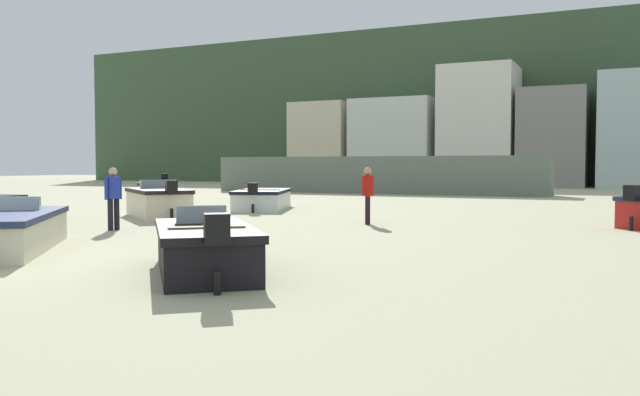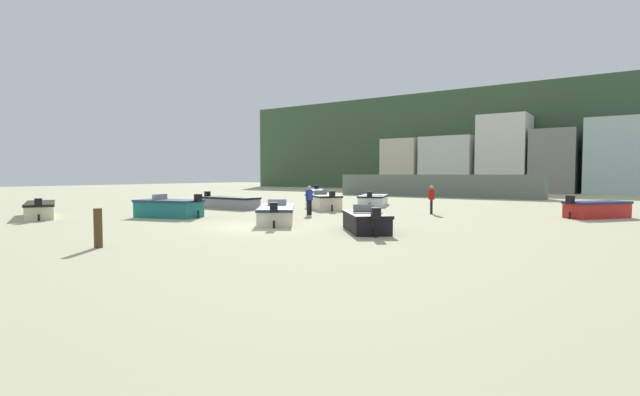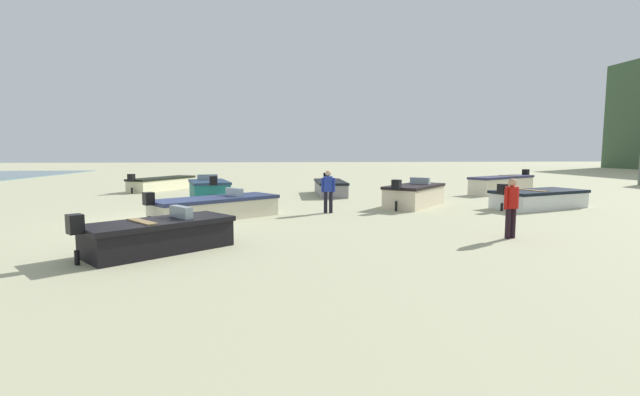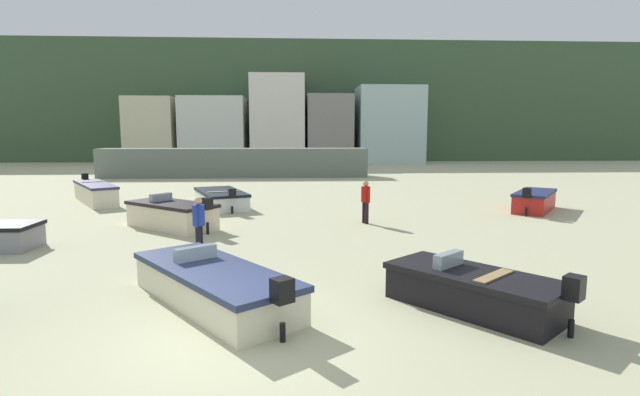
{
  "view_description": "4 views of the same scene",
  "coord_description": "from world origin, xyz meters",
  "views": [
    {
      "loc": [
        10.4,
        -7.38,
        1.67
      ],
      "look_at": [
        1.12,
        12.37,
        0.59
      ],
      "focal_mm": 36.96,
      "sensor_mm": 36.0,
      "label": 1
    },
    {
      "loc": [
        13.15,
        -14.77,
        2.24
      ],
      "look_at": [
        -6.33,
        13.56,
        0.46
      ],
      "focal_mm": 25.81,
      "sensor_mm": 36.0,
      "label": 2
    },
    {
      "loc": [
        14.97,
        3.88,
        2.34
      ],
      "look_at": [
        -1.9,
        5.4,
        0.55
      ],
      "focal_mm": 24.83,
      "sensor_mm": 36.0,
      "label": 3
    },
    {
      "loc": [
        1.03,
        -7.74,
        3.38
      ],
      "look_at": [
        1.93,
        8.89,
        1.13
      ],
      "focal_mm": 27.12,
      "sensor_mm": 36.0,
      "label": 4
    }
  ],
  "objects": [
    {
      "name": "boat_cream_1",
      "position": [
        -12.62,
        -3.28,
        0.39
      ],
      "size": [
        4.91,
        3.27,
        1.09
      ],
      "rotation": [
        0.0,
        0.0,
        1.12
      ],
      "color": "beige",
      "rests_on": "ground"
    },
    {
      "name": "boat_grey_3",
      "position": [
        -8.64,
        6.56,
        0.39
      ],
      "size": [
        4.4,
        1.49,
        1.08
      ],
      "rotation": [
        0.0,
        0.0,
        4.71
      ],
      "color": "gray",
      "rests_on": "ground"
    },
    {
      "name": "headland_hill",
      "position": [
        0.0,
        66.0,
        7.12
      ],
      "size": [
        90.0,
        32.0,
        14.24
      ],
      "primitive_type": "cube",
      "color": "#395136",
      "rests_on": "ground"
    },
    {
      "name": "boat_teal_5",
      "position": [
        -6.84,
        0.42,
        0.47
      ],
      "size": [
        3.71,
        2.51,
        1.24
      ],
      "rotation": [
        0.0,
        0.0,
        1.84
      ],
      "color": "#1A6C6F",
      "rests_on": "ground"
    },
    {
      "name": "boat_black_8",
      "position": [
        4.47,
        1.03,
        0.39
      ],
      "size": [
        3.22,
        3.45,
        1.06
      ],
      "rotation": [
        0.0,
        0.0,
        0.7
      ],
      "color": "black",
      "rests_on": "ground"
    },
    {
      "name": "boat_cream_2",
      "position": [
        -8.7,
        16.25,
        0.49
      ],
      "size": [
        3.62,
        4.77,
        1.28
      ],
      "rotation": [
        0.0,
        0.0,
        3.71
      ],
      "color": "beige",
      "rests_on": "ground"
    },
    {
      "name": "harbor_pier",
      "position": [
        -3.56,
        30.0,
        1.11
      ],
      "size": [
        20.41,
        2.4,
        2.21
      ],
      "primitive_type": "cube",
      "color": "slate",
      "rests_on": "ground"
    },
    {
      "name": "townhouse_far_right",
      "position": [
        11.78,
        47.21,
        4.26
      ],
      "size": [
        7.17,
        6.42,
        8.52
      ],
      "primitive_type": "cube",
      "color": "#A8C2C0",
      "rests_on": "ground"
    },
    {
      "name": "ground_plane",
      "position": [
        0.0,
        0.0,
        0.0
      ],
      "size": [
        160.0,
        160.0,
        0.0
      ],
      "primitive_type": "plane",
      "color": "#AEAD86"
    },
    {
      "name": "townhouse_centre_left",
      "position": [
        -7.79,
        47.4,
        3.65
      ],
      "size": [
        6.94,
        6.8,
        7.29
      ],
      "primitive_type": "cube",
      "color": "silver",
      "rests_on": "ground"
    },
    {
      "name": "townhouse_right",
      "position": [
        5.01,
        46.85,
        3.78
      ],
      "size": [
        4.98,
        5.71,
        7.57
      ],
      "primitive_type": "cube",
      "color": "gray",
      "rests_on": "ground"
    },
    {
      "name": "beach_walker_distant",
      "position": [
        3.7,
        10.05,
        0.95
      ],
      "size": [
        0.44,
        0.52,
        1.62
      ],
      "rotation": [
        0.0,
        0.0,
        1.96
      ],
      "color": "black",
      "rests_on": "ground"
    },
    {
      "name": "townhouse_centre_right",
      "position": [
        -0.72,
        46.79,
        4.84
      ],
      "size": [
        5.85,
        5.58,
        9.68
      ],
      "primitive_type": "cube",
      "color": "silver",
      "rests_on": "ground"
    },
    {
      "name": "boat_red_0",
      "position": [
        11.55,
        12.66,
        0.44
      ],
      "size": [
        3.09,
        3.52,
        1.17
      ],
      "rotation": [
        0.0,
        0.0,
        5.65
      ],
      "color": "red",
      "rests_on": "ground"
    },
    {
      "name": "mooring_post_near_water",
      "position": [
        -0.31,
        -7.14,
        0.6
      ],
      "size": [
        0.25,
        0.25,
        1.2
      ],
      "primitive_type": "cylinder",
      "color": "#49371E",
      "rests_on": "ground"
    },
    {
      "name": "beach_walker_foreground",
      "position": [
        -1.64,
        5.69,
        0.95
      ],
      "size": [
        0.39,
        0.54,
        1.62
      ],
      "rotation": [
        0.0,
        0.0,
        4.57
      ],
      "color": "black",
      "rests_on": "ground"
    },
    {
      "name": "townhouse_far_left",
      "position": [
        -14.41,
        47.29,
        3.62
      ],
      "size": [
        5.18,
        6.58,
        7.23
      ],
      "primitive_type": "cube",
      "color": "beige",
      "rests_on": "ground"
    },
    {
      "name": "boat_white_7",
      "position": [
        -2.35,
        14.55,
        0.38
      ],
      "size": [
        3.09,
        4.38,
        1.06
      ],
      "rotation": [
        0.0,
        0.0,
        0.36
      ],
      "color": "silver",
      "rests_on": "ground"
    },
    {
      "name": "boat_cream_4",
      "position": [
        -3.35,
        9.58,
        0.47
      ],
      "size": [
        3.68,
        3.38,
        1.24
      ],
      "rotation": [
        0.0,
        0.0,
        0.89
      ],
      "color": "beige",
      "rests_on": "ground"
    },
    {
      "name": "boat_cream_6",
      "position": [
        -0.58,
        1.62,
        0.39
      ],
      "size": [
        3.91,
        4.46,
        1.07
      ],
      "rotation": [
        0.0,
        0.0,
        0.65
      ],
      "color": "beige",
      "rests_on": "ground"
    }
  ]
}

